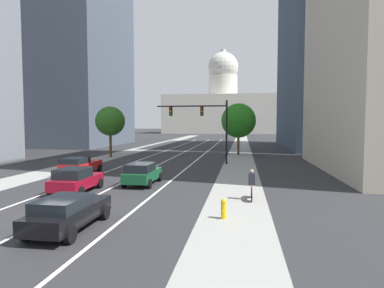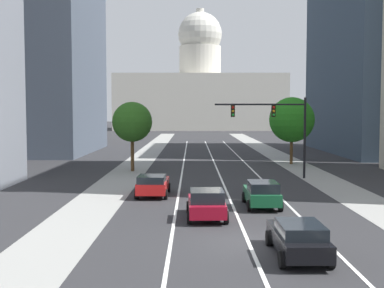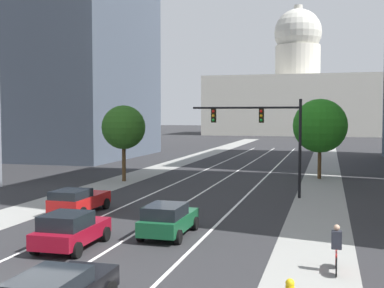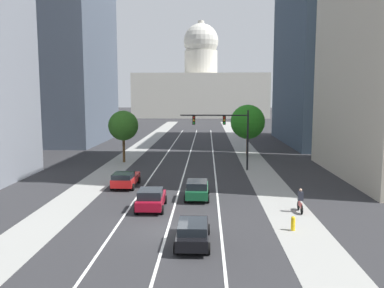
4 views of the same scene
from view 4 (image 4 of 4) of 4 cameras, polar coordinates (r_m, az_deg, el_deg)
name	(u,v)px [view 4 (image 4 of 4)]	position (r m, az deg, el deg)	size (l,w,h in m)	color
ground_plane	(192,147)	(63.87, -0.01, -0.40)	(400.00, 400.00, 0.00)	#2B2B2D
sidewalk_left	(136,151)	(59.83, -8.11, -0.98)	(3.30, 130.00, 0.01)	gray
sidewalk_right	(246,151)	(59.16, 7.82, -1.06)	(3.30, 130.00, 0.01)	gray
lane_stripe_left	(161,162)	(49.33, -4.51, -2.64)	(0.16, 90.00, 0.01)	white
lane_stripe_center	(187,162)	(49.05, -0.67, -2.67)	(0.16, 90.00, 0.01)	white
lane_stripe_right	(214,163)	(49.00, 3.18, -2.69)	(0.16, 90.00, 0.01)	white
office_tower_far_right	(345,49)	(73.38, 21.21, 12.62)	(20.35, 27.47, 31.92)	#334251
capitol_building	(201,89)	(152.39, 1.28, 7.98)	(49.21, 24.67, 35.87)	beige
car_red	(125,179)	(36.42, -9.57, -4.98)	(2.13, 4.22, 1.47)	red
car_crimson	(151,199)	(29.31, -5.91, -7.82)	(2.11, 4.04, 1.56)	maroon
car_green	(197,189)	(32.03, 0.75, -6.48)	(1.97, 4.12, 1.55)	#14512D
car_black	(193,231)	(22.62, 0.12, -12.48)	(1.94, 4.42, 1.40)	black
traffic_signal_mast	(227,128)	(43.70, 4.99, 2.36)	(7.52, 0.39, 6.67)	black
fire_hydrant	(293,223)	(25.62, 14.34, -11.00)	(0.26, 0.35, 0.91)	yellow
cyclist	(300,201)	(29.45, 15.33, -7.86)	(0.36, 1.70, 1.72)	black
street_tree_near_left	(123,126)	(49.58, -9.85, 2.61)	(3.69, 3.69, 6.41)	#51381E
street_tree_near_right	(248,122)	(54.78, 8.03, 3.17)	(4.70, 4.70, 7.01)	#51381E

